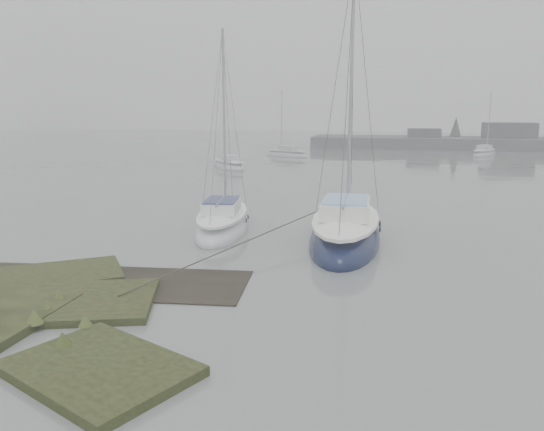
# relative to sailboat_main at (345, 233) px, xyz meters

# --- Properties ---
(ground) EXTENTS (160.00, 160.00, 0.00)m
(ground) POSITION_rel_sailboat_main_xyz_m (-4.30, 19.15, -0.35)
(ground) COLOR slate
(ground) RESTS_ON ground
(sailboat_main) EXTENTS (2.81, 8.07, 11.31)m
(sailboat_main) POSITION_rel_sailboat_main_xyz_m (0.00, 0.00, 0.00)
(sailboat_main) COLOR #0F1533
(sailboat_main) RESTS_ON ground
(sailboat_white) EXTENTS (2.99, 6.53, 8.87)m
(sailboat_white) POSITION_rel_sailboat_main_xyz_m (-5.17, 0.85, -0.08)
(sailboat_white) COLOR silver
(sailboat_white) RESTS_ON ground
(sailboat_far_a) EXTENTS (4.75, 5.15, 7.46)m
(sailboat_far_a) POSITION_rel_sailboat_main_xyz_m (-11.80, 23.34, -0.12)
(sailboat_far_a) COLOR #B4B8BF
(sailboat_far_a) RESTS_ON ground
(sailboat_far_b) EXTENTS (3.91, 5.45, 7.39)m
(sailboat_far_b) POSITION_rel_sailboat_main_xyz_m (11.54, 40.96, -0.12)
(sailboat_far_b) COLOR #ABB1B5
(sailboat_far_b) RESTS_ON ground
(sailboat_far_c) EXTENTS (5.45, 3.97, 7.41)m
(sailboat_far_c) POSITION_rel_sailboat_main_xyz_m (-9.07, 35.30, -0.12)
(sailboat_far_c) COLOR #B8BFC3
(sailboat_far_c) RESTS_ON ground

